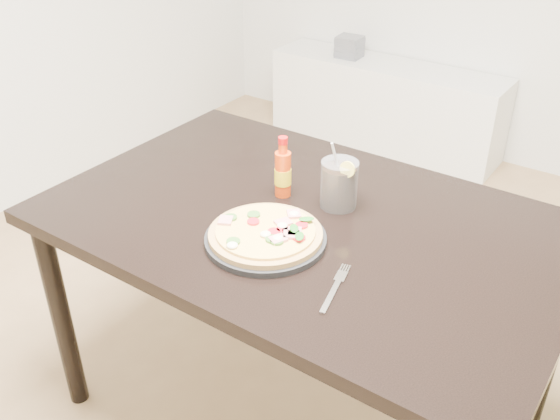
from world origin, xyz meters
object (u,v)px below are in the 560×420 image
Objects in this scene: dining_table at (305,242)px; cola_cup at (339,185)px; pizza at (266,233)px; media_console at (385,105)px; hot_sauce_bottle at (283,173)px; plate at (266,239)px; fork at (336,286)px.

cola_cup is (0.04, 0.10, 0.15)m from dining_table.
pizza is at bearing -102.18° from cola_cup.
media_console is (-0.73, 2.02, -0.42)m from dining_table.
cola_cup reaches higher than hot_sauce_bottle.
plate is 0.25m from fork.
hot_sauce_bottle is (-0.12, 0.06, 0.15)m from dining_table.
dining_table is 2.19m from media_console.
dining_table is at bearing 84.12° from plate.
pizza is at bearing -71.82° from media_console.
pizza is 0.21× the size of media_console.
cola_cup is 2.15m from media_console.
hot_sauce_bottle reaches higher than media_console.
cola_cup reaches higher than media_console.
cola_cup is 1.03× the size of fork.
fork is at bearing -44.30° from dining_table.
pizza is 0.25m from fork.
media_console is at bearing 107.38° from hot_sauce_bottle.
fork reaches higher than media_console.
fork is (0.24, -0.06, -0.02)m from pizza.
cola_cup is at bearing -68.07° from media_console.
cola_cup is at bearing 77.82° from pizza.
media_console is (-0.96, 2.24, -0.50)m from fork.
fork is at bearing -66.92° from media_console.
pizza is 0.27m from cola_cup.
dining_table is at bearing 122.29° from fork.
hot_sauce_bottle is 0.16m from cola_cup.
pizza is at bearing -95.15° from dining_table.
cola_cup is (0.06, 0.26, 0.06)m from plate.
plate is 1.72× the size of hot_sauce_bottle.
cola_cup is at bearing 67.65° from dining_table.
pizza is (-0.01, -0.16, 0.11)m from dining_table.
media_console is (-0.61, 1.96, -0.57)m from hot_sauce_bottle.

